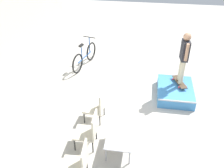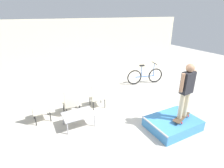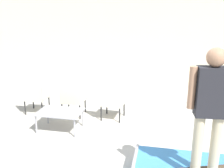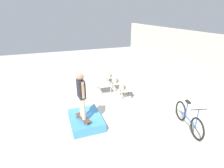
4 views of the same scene
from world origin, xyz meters
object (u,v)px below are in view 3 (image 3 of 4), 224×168
Objects in this scene: patio_chair_center at (72,97)px; coffee_table at (60,113)px; patio_chair_right at (112,100)px; patio_chair_left at (35,94)px; person_skater at (211,103)px.

coffee_table is at bearing 89.07° from patio_chair_center.
patio_chair_center is 1.00× the size of patio_chair_right.
patio_chair_left and patio_chair_center have the same top height.
coffee_table is 1.22m from patio_chair_left.
person_skater reaches higher than patio_chair_center.
person_skater is 1.69× the size of patio_chair_left.
patio_chair_left is 1.00× the size of patio_chair_right.
patio_chair_right is (0.96, 0.74, 0.13)m from coffee_table.
patio_chair_right is (0.96, 0.00, 0.00)m from patio_chair_center.
coffee_table is at bearing 144.45° from person_skater.
patio_chair_center is (0.97, -0.00, 0.00)m from patio_chair_left.
patio_chair_center is at bearing 4.55° from patio_chair_right.
person_skater is 3.23m from coffee_table.
person_skater is 1.69× the size of patio_chair_right.
person_skater is at bearing 138.60° from patio_chair_center.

